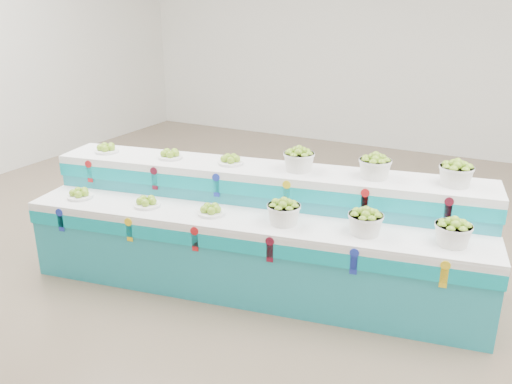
# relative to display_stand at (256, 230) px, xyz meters

# --- Properties ---
(ground) EXTENTS (10.00, 10.00, 0.00)m
(ground) POSITION_rel_display_stand_xyz_m (0.21, 0.12, -0.51)
(ground) COLOR brown
(ground) RESTS_ON ground
(back_wall) EXTENTS (10.00, 0.00, 10.00)m
(back_wall) POSITION_rel_display_stand_xyz_m (0.21, 5.12, 1.49)
(back_wall) COLOR silver
(back_wall) RESTS_ON ground
(display_stand) EXTENTS (4.10, 1.69, 1.02)m
(display_stand) POSITION_rel_display_stand_xyz_m (0.00, 0.00, 0.00)
(display_stand) COLOR teal
(display_stand) RESTS_ON ground
(plate_lower_left) EXTENTS (0.27, 0.27, 0.09)m
(plate_lower_left) POSITION_rel_display_stand_xyz_m (-1.55, -0.52, 0.26)
(plate_lower_left) COLOR white
(plate_lower_left) RESTS_ON display_stand
(plate_lower_mid) EXTENTS (0.27, 0.27, 0.09)m
(plate_lower_mid) POSITION_rel_display_stand_xyz_m (-0.87, -0.40, 0.26)
(plate_lower_mid) COLOR white
(plate_lower_mid) RESTS_ON display_stand
(plate_lower_right) EXTENTS (0.27, 0.27, 0.09)m
(plate_lower_right) POSITION_rel_display_stand_xyz_m (-0.28, -0.30, 0.26)
(plate_lower_right) COLOR white
(plate_lower_right) RESTS_ON display_stand
(basket_lower_left) EXTENTS (0.32, 0.32, 0.20)m
(basket_lower_left) POSITION_rel_display_stand_xyz_m (0.35, -0.19, 0.31)
(basket_lower_left) COLOR silver
(basket_lower_left) RESTS_ON display_stand
(basket_lower_mid) EXTENTS (0.32, 0.32, 0.20)m
(basket_lower_mid) POSITION_rel_display_stand_xyz_m (0.99, -0.08, 0.31)
(basket_lower_mid) COLOR silver
(basket_lower_mid) RESTS_ON display_stand
(basket_lower_right) EXTENTS (0.32, 0.32, 0.20)m
(basket_lower_right) POSITION_rel_display_stand_xyz_m (1.62, 0.03, 0.31)
(basket_lower_right) COLOR silver
(basket_lower_right) RESTS_ON display_stand
(plate_upper_left) EXTENTS (0.27, 0.27, 0.09)m
(plate_upper_left) POSITION_rel_display_stand_xyz_m (-1.63, -0.03, 0.56)
(plate_upper_left) COLOR white
(plate_upper_left) RESTS_ON display_stand
(plate_upper_mid) EXTENTS (0.27, 0.27, 0.09)m
(plate_upper_mid) POSITION_rel_display_stand_xyz_m (-0.96, 0.08, 0.56)
(plate_upper_mid) COLOR white
(plate_upper_mid) RESTS_ON display_stand
(plate_upper_right) EXTENTS (0.27, 0.27, 0.09)m
(plate_upper_right) POSITION_rel_display_stand_xyz_m (-0.36, 0.19, 0.56)
(plate_upper_right) COLOR white
(plate_upper_right) RESTS_ON display_stand
(basket_upper_left) EXTENTS (0.32, 0.32, 0.20)m
(basket_upper_left) POSITION_rel_display_stand_xyz_m (0.27, 0.30, 0.61)
(basket_upper_left) COLOR silver
(basket_upper_left) RESTS_ON display_stand
(basket_upper_mid) EXTENTS (0.32, 0.32, 0.20)m
(basket_upper_mid) POSITION_rel_display_stand_xyz_m (0.91, 0.41, 0.61)
(basket_upper_mid) COLOR silver
(basket_upper_mid) RESTS_ON display_stand
(basket_upper_right) EXTENTS (0.32, 0.32, 0.20)m
(basket_upper_right) POSITION_rel_display_stand_xyz_m (1.54, 0.52, 0.61)
(basket_upper_right) COLOR silver
(basket_upper_right) RESTS_ON display_stand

